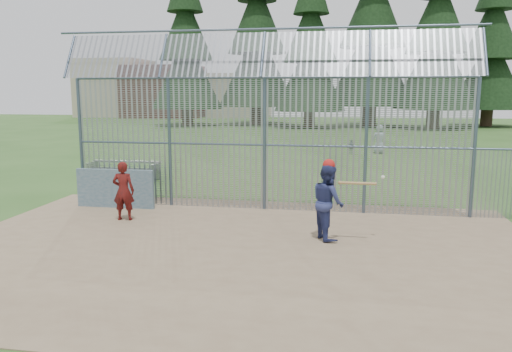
% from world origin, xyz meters
% --- Properties ---
extents(ground, '(120.00, 120.00, 0.00)m').
position_xyz_m(ground, '(0.00, 0.00, 0.00)').
color(ground, '#2D511E').
rests_on(ground, ground).
extents(dirt_infield, '(14.00, 10.00, 0.02)m').
position_xyz_m(dirt_infield, '(0.00, -0.50, 0.01)').
color(dirt_infield, '#756047').
rests_on(dirt_infield, ground).
extents(dugout_wall, '(2.50, 0.12, 1.20)m').
position_xyz_m(dugout_wall, '(-4.60, 2.90, 0.62)').
color(dugout_wall, '#38566B').
rests_on(dugout_wall, dirt_infield).
extents(batter, '(1.01, 1.11, 1.85)m').
position_xyz_m(batter, '(2.01, 0.66, 0.95)').
color(batter, navy).
rests_on(batter, dirt_infield).
extents(onlooker, '(0.65, 0.47, 1.66)m').
position_xyz_m(onlooker, '(-3.69, 1.52, 0.85)').
color(onlooker, maroon).
rests_on(onlooker, dirt_infield).
extents(bg_kid_standing, '(0.85, 0.58, 1.68)m').
position_xyz_m(bg_kid_standing, '(4.45, 18.57, 0.84)').
color(bg_kid_standing, gray).
rests_on(bg_kid_standing, ground).
extents(bg_kid_seated, '(0.53, 0.31, 0.84)m').
position_xyz_m(bg_kid_seated, '(2.85, 17.93, 0.42)').
color(bg_kid_seated, slate).
rests_on(bg_kid_seated, ground).
extents(batting_gear, '(1.48, 0.34, 0.59)m').
position_xyz_m(batting_gear, '(2.13, 0.64, 1.79)').
color(batting_gear, '#AE1B17').
rests_on(batting_gear, ground).
extents(trash_can, '(0.56, 0.56, 0.82)m').
position_xyz_m(trash_can, '(1.88, 5.78, 0.38)').
color(trash_can, gray).
rests_on(trash_can, ground).
extents(bleacher, '(3.00, 0.95, 0.72)m').
position_xyz_m(bleacher, '(-6.54, 7.77, 0.41)').
color(bleacher, gray).
rests_on(bleacher, ground).
extents(backstop_fence, '(20.09, 0.81, 5.30)m').
position_xyz_m(backstop_fence, '(1.81, 3.43, 2.36)').
color(backstop_fence, '#47566B').
rests_on(backstop_fence, ground).
extents(conifer_row, '(38.48, 12.26, 20.20)m').
position_xyz_m(conifer_row, '(1.93, 41.51, 10.83)').
color(conifer_row, '#332319').
rests_on(conifer_row, ground).
extents(distant_buildings, '(26.50, 10.50, 8.00)m').
position_xyz_m(distant_buildings, '(-23.18, 56.49, 3.60)').
color(distant_buildings, brown).
rests_on(distant_buildings, ground).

